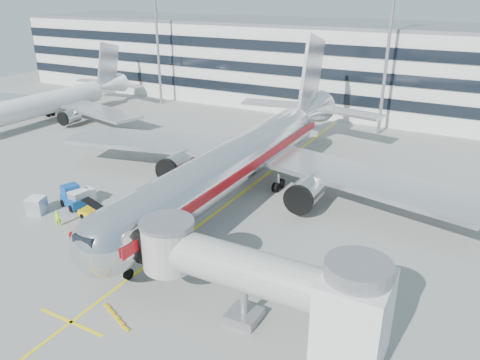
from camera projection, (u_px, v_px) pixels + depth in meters
The scene contains 15 objects.
ground at pixel (186, 236), 43.98m from camera, with size 180.00×180.00×0.00m, color gray.
lead_in_line at pixel (237, 197), 52.09m from camera, with size 0.25×70.00×0.01m, color yellow.
stop_bar at pixel (71, 322), 32.62m from camera, with size 6.00×0.25×0.01m, color yellow.
main_jet at pixel (245, 156), 51.86m from camera, with size 50.95×48.70×16.06m.
jet_bridge at pixel (267, 280), 30.62m from camera, with size 17.80×4.50×7.00m.
terminal at pixel (360, 66), 87.99m from camera, with size 150.00×24.25×15.60m.
light_mast_west at pixel (156, 26), 87.83m from camera, with size 2.40×1.20×25.45m.
light_mast_centre at pixel (389, 37), 68.81m from camera, with size 2.40×1.20×25.45m.
second_jet at pixel (50, 102), 80.78m from camera, with size 38.21×36.52×12.04m.
belt_loader at pixel (97, 214), 46.88m from camera, with size 4.19×1.54×2.01m.
baggage_tug at pixel (73, 198), 49.52m from camera, with size 3.44×2.70×2.29m.
cargo_container_left at pixel (37, 205), 48.05m from camera, with size 2.07×2.07×1.73m.
cargo_container_right at pixel (87, 196), 50.47m from camera, with size 1.68×1.68×1.55m.
cargo_container_front at pixel (78, 199), 49.34m from camera, with size 1.98×1.98×1.90m.
ramp_worker at pixel (58, 219), 45.39m from camera, with size 0.60×0.39×1.65m, color #A8FF1A.
Camera 1 is at (22.97, -31.47, 21.67)m, focal length 35.00 mm.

